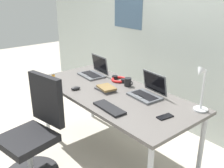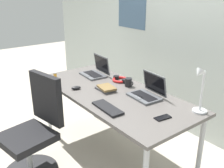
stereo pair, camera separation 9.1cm
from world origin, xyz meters
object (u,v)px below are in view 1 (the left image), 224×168
(book_stack, at_px, (106,88))
(coffee_mug, at_px, (128,82))
(external_keyboard, at_px, (109,108))
(cell_phone, at_px, (165,117))
(headphones, at_px, (119,79))
(office_chair, at_px, (35,137))
(desk_lamp, at_px, (201,90))
(pill_bottle, at_px, (53,76))
(laptop_far_corner, at_px, (148,92))
(laptop_front_right, at_px, (94,72))
(computer_mouse, at_px, (76,88))

(book_stack, bearing_deg, coffee_mug, 78.27)
(external_keyboard, xyz_separation_m, cell_phone, (0.40, 0.25, -0.01))
(coffee_mug, bearing_deg, external_keyboard, -58.94)
(headphones, height_order, office_chair, office_chair)
(cell_phone, bearing_deg, desk_lamp, 77.89)
(pill_bottle, height_order, office_chair, office_chair)
(desk_lamp, relative_size, pill_bottle, 5.07)
(external_keyboard, bearing_deg, laptop_far_corner, 90.53)
(laptop_front_right, distance_m, book_stack, 0.49)
(office_chair, bearing_deg, pill_bottle, 134.84)
(desk_lamp, distance_m, headphones, 1.01)
(coffee_mug, distance_m, office_chair, 1.07)
(pill_bottle, bearing_deg, coffee_mug, 36.16)
(laptop_front_right, bearing_deg, office_chair, -72.41)
(pill_bottle, relative_size, book_stack, 0.36)
(computer_mouse, height_order, coffee_mug, coffee_mug)
(cell_phone, bearing_deg, headphones, 170.70)
(book_stack, bearing_deg, computer_mouse, -132.28)
(book_stack, bearing_deg, desk_lamp, 19.46)
(computer_mouse, height_order, cell_phone, computer_mouse)
(computer_mouse, xyz_separation_m, cell_phone, (0.96, 0.24, -0.01))
(desk_lamp, height_order, laptop_front_right, desk_lamp)
(laptop_far_corner, bearing_deg, cell_phone, -28.07)
(laptop_front_right, relative_size, laptop_far_corner, 1.02)
(pill_bottle, bearing_deg, laptop_far_corner, 24.53)
(book_stack, distance_m, office_chair, 0.82)
(headphones, bearing_deg, laptop_front_right, -161.83)
(laptop_front_right, xyz_separation_m, headphones, (0.33, 0.11, -0.03))
(pill_bottle, bearing_deg, desk_lamp, 20.29)
(external_keyboard, bearing_deg, pill_bottle, -176.31)
(computer_mouse, distance_m, headphones, 0.52)
(office_chair, bearing_deg, book_stack, 76.68)
(laptop_far_corner, height_order, office_chair, office_chair)
(external_keyboard, bearing_deg, book_stack, 148.73)
(desk_lamp, bearing_deg, office_chair, -135.23)
(laptop_far_corner, xyz_separation_m, computer_mouse, (-0.58, -0.44, -0.03))
(cell_phone, xyz_separation_m, book_stack, (-0.75, -0.01, 0.02))
(laptop_far_corner, bearing_deg, book_stack, -150.48)
(headphones, xyz_separation_m, pill_bottle, (-0.51, -0.54, 0.03))
(headphones, height_order, pill_bottle, pill_bottle)
(external_keyboard, height_order, computer_mouse, computer_mouse)
(computer_mouse, bearing_deg, cell_phone, 32.94)
(external_keyboard, height_order, coffee_mug, coffee_mug)
(cell_phone, height_order, office_chair, office_chair)
(computer_mouse, relative_size, headphones, 0.45)
(office_chair, bearing_deg, desk_lamp, 44.77)
(external_keyboard, xyz_separation_m, book_stack, (-0.35, 0.24, 0.01))
(coffee_mug, bearing_deg, headphones, 168.66)
(laptop_front_right, bearing_deg, book_stack, -21.75)
(book_stack, bearing_deg, headphones, 113.46)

